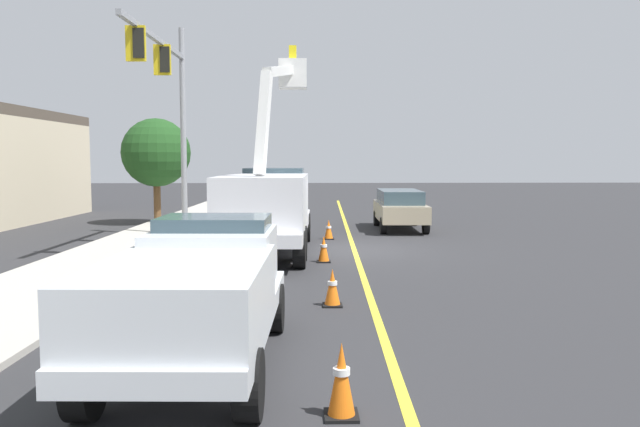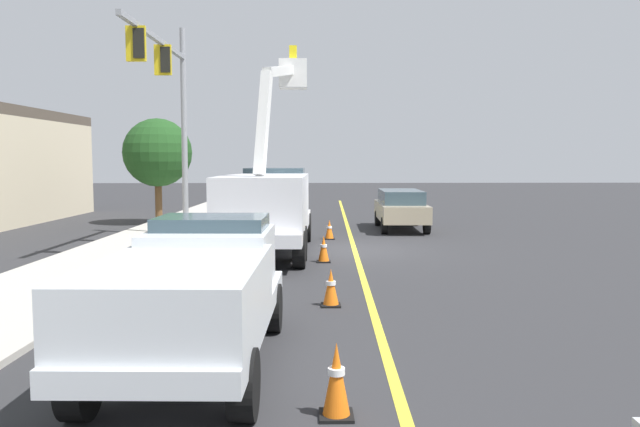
{
  "view_description": "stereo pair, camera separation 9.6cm",
  "coord_description": "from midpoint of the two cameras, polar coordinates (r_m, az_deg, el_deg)",
  "views": [
    {
      "loc": [
        -20.43,
        1.73,
        2.99
      ],
      "look_at": [
        -2.09,
        1.2,
        1.4
      ],
      "focal_mm": 34.93,
      "sensor_mm": 36.0,
      "label": 1
    },
    {
      "loc": [
        -20.44,
        1.63,
        2.99
      ],
      "look_at": [
        -2.09,
        1.2,
        1.4
      ],
      "focal_mm": 34.93,
      "sensor_mm": 36.0,
      "label": 2
    }
  ],
  "objects": [
    {
      "name": "utility_bucket_truck",
      "position": [
        20.06,
        -4.57,
        0.97
      ],
      "size": [
        8.28,
        2.83,
        6.66
      ],
      "color": "white",
      "rests_on": "ground"
    },
    {
      "name": "lane_centre_stripe",
      "position": [
        20.72,
        3.32,
        -3.34
      ],
      "size": [
        49.97,
        1.94,
        0.01
      ],
      "primitive_type": "cube",
      "rotation": [
        0.0,
        0.0,
        -0.04
      ],
      "color": "yellow",
      "rests_on": "ground"
    },
    {
      "name": "traffic_signal_mast",
      "position": [
        22.49,
        -13.48,
        10.76
      ],
      "size": [
        7.39,
        0.67,
        7.93
      ],
      "color": "gray",
      "rests_on": "ground"
    },
    {
      "name": "service_pickup_truck",
      "position": [
        9.12,
        -11.15,
        -6.98
      ],
      "size": [
        5.67,
        2.35,
        2.06
      ],
      "color": "silver",
      "rests_on": "ground"
    },
    {
      "name": "traffic_cone_trailing",
      "position": [
        23.41,
        0.98,
        -1.49
      ],
      "size": [
        0.4,
        0.4,
        0.74
      ],
      "color": "black",
      "rests_on": "ground"
    },
    {
      "name": "traffic_cone_leading",
      "position": [
        7.46,
        1.89,
        -15.05
      ],
      "size": [
        0.4,
        0.4,
        0.89
      ],
      "color": "black",
      "rests_on": "ground"
    },
    {
      "name": "traffic_cone_mid_rear",
      "position": [
        18.19,
        0.49,
        -3.29
      ],
      "size": [
        0.4,
        0.4,
        0.78
      ],
      "color": "black",
      "rests_on": "ground"
    },
    {
      "name": "ground",
      "position": [
        20.72,
        3.32,
        -3.35
      ],
      "size": [
        120.0,
        120.0,
        0.0
      ],
      "primitive_type": "plane",
      "color": "#2D2D30"
    },
    {
      "name": "sidewalk_far_side",
      "position": [
        21.66,
        -16.59,
        -3.03
      ],
      "size": [
        60.09,
        5.74,
        0.12
      ],
      "primitive_type": "cube",
      "rotation": [
        0.0,
        0.0,
        -0.04
      ],
      "color": "#B2ADA3",
      "rests_on": "ground"
    },
    {
      "name": "traffic_cone_mid_front",
      "position": [
        12.8,
        1.22,
        -6.82
      ],
      "size": [
        0.4,
        0.4,
        0.77
      ],
      "color": "black",
      "rests_on": "ground"
    },
    {
      "name": "street_tree_right",
      "position": [
        29.69,
        -14.57,
        5.39
      ],
      "size": [
        3.14,
        3.14,
        4.89
      ],
      "color": "brown",
      "rests_on": "ground"
    },
    {
      "name": "passing_minivan",
      "position": [
        26.86,
        7.51,
        0.6
      ],
      "size": [
        4.86,
        2.09,
        1.69
      ],
      "color": "tan",
      "rests_on": "ground"
    }
  ]
}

